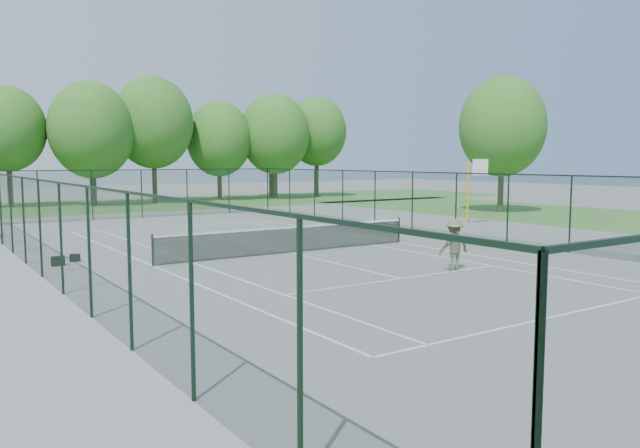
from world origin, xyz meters
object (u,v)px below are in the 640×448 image
(tennis_net, at_px, (291,238))
(tennis_player, at_px, (454,245))
(sports_bag_a, at_px, (58,261))
(basketball_goal, at_px, (475,178))

(tennis_net, height_order, tennis_player, tennis_player)
(tennis_net, distance_m, sports_bag_a, 8.39)
(tennis_net, relative_size, basketball_goal, 3.04)
(basketball_goal, xyz_separation_m, sports_bag_a, (-22.51, -1.84, -2.41))
(basketball_goal, bearing_deg, tennis_net, -165.37)
(tennis_net, relative_size, sports_bag_a, 27.04)
(tennis_net, height_order, basketball_goal, basketball_goal)
(basketball_goal, bearing_deg, sports_bag_a, -175.33)
(sports_bag_a, bearing_deg, tennis_player, -39.94)
(basketball_goal, relative_size, tennis_player, 2.17)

